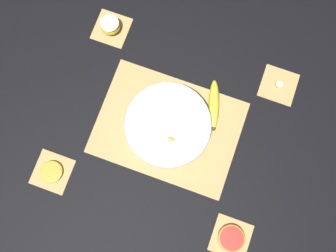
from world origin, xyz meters
The scene contains 12 objects.
ground_plane centered at (0.00, 0.00, 0.00)m, with size 6.00×6.00×0.00m, color black.
bamboo_mat_center centered at (0.00, 0.00, 0.00)m, with size 0.50×0.37×0.01m.
coaster_mat_near_left centered at (-0.33, -0.28, 0.00)m, with size 0.13×0.13×0.01m.
coaster_mat_near_right centered at (0.33, -0.28, 0.00)m, with size 0.13×0.13×0.01m.
coaster_mat_far_left centered at (-0.33, 0.28, 0.00)m, with size 0.13×0.13×0.01m.
coaster_mat_far_right centered at (0.33, 0.28, 0.00)m, with size 0.13×0.13×0.01m.
fruit_salad_bowl centered at (0.00, 0.00, 0.05)m, with size 0.30×0.30×0.07m.
whole_banana centered at (0.13, 0.13, 0.03)m, with size 0.09×0.18×0.04m.
apple_half centered at (-0.33, 0.28, 0.03)m, with size 0.07×0.07×0.04m.
orange_slice_whole centered at (-0.33, -0.28, 0.01)m, with size 0.08×0.08×0.01m.
banana_coin_single centered at (0.33, 0.28, 0.01)m, with size 0.03×0.03×0.01m.
grapefruit_slice centered at (0.33, -0.28, 0.01)m, with size 0.09×0.09×0.01m.
Camera 1 is at (0.06, -0.18, 1.15)m, focal length 35.00 mm.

